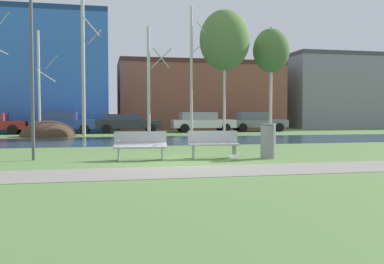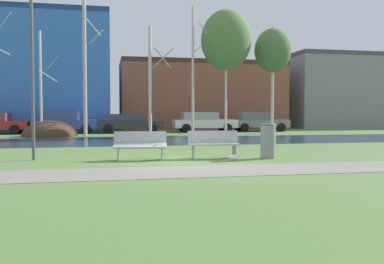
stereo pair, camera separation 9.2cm
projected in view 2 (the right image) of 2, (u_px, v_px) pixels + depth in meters
The scene contains 22 objects.
ground_plane at pixel (149, 140), 21.96m from camera, with size 120.00×120.00×0.00m, color #5B7F42.
paved_path_strip at pixel (196, 171), 10.29m from camera, with size 60.00×2.01×0.01m, color gray.
river_band at pixel (150, 141), 21.46m from camera, with size 80.00×6.73×0.01m, color #2D475B.
soil_mound at pixel (50, 136), 25.46m from camera, with size 3.26×3.46×1.92m, color #423021.
bench_left at pixel (140, 145), 12.75m from camera, with size 1.65×0.72×0.87m.
bench_right at pixel (214, 144), 13.21m from camera, with size 1.65×0.72×0.87m.
trash_bin at pixel (268, 141), 13.20m from camera, with size 0.50×0.50×1.10m.
seagull at pixel (234, 157), 12.46m from camera, with size 0.40×0.15×0.25m.
streetlamp at pixel (32, 42), 12.61m from camera, with size 0.32×0.32×5.35m.
birch_left at pixel (41, 83), 25.71m from camera, with size 1.20×2.11×6.46m.
birch_center_left at pixel (85, 62), 25.60m from camera, with size 1.23×2.12×8.96m.
birch_center at pixel (151, 80), 26.09m from camera, with size 1.55×2.72×6.81m.
birch_center_right at pixel (193, 69), 27.17m from camera, with size 1.46×2.20×8.32m.
birch_right at pixel (226, 40), 27.55m from camera, with size 3.32×3.32×8.21m.
birch_far_right at pixel (273, 51), 28.54m from camera, with size 2.49×2.49×7.30m.
parked_sedan_second_blue at pixel (64, 122), 29.09m from camera, with size 4.40×2.22×1.52m.
parked_hatch_third_dark at pixel (129, 123), 29.88m from camera, with size 4.73×2.21×1.34m.
parked_wagon_fourth_white at pixel (203, 122), 31.07m from camera, with size 4.70×2.19×1.48m.
parked_suv_fifth_grey at pixel (258, 121), 32.24m from camera, with size 4.44×2.06×1.48m.
building_blue_store at pixel (44, 74), 34.71m from camera, with size 10.67×9.36×9.32m.
building_brick_low at pixel (200, 96), 38.12m from camera, with size 14.31×7.00×5.93m.
building_grey_warehouse at pixel (367, 92), 41.66m from camera, with size 16.99×7.18×6.99m.
Camera 2 is at (-2.14, -11.93, 1.46)m, focal length 39.11 mm.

